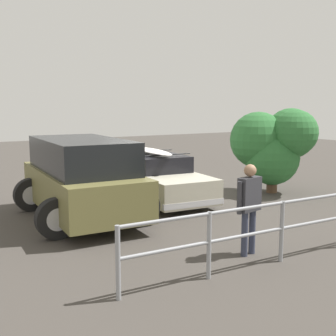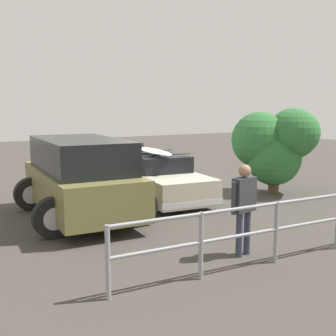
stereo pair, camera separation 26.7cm
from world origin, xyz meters
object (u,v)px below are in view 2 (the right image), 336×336
object	(u,v)px
suv_car	(80,177)
bush_near_left	(277,143)
sedan_car	(157,177)
person_bystander	(244,201)

from	to	relation	value
suv_car	bush_near_left	world-z (taller)	bush_near_left
suv_car	bush_near_left	size ratio (longest dim) A/B	1.78
sedan_car	bush_near_left	xyz separation A→B (m)	(-3.41, 1.25, 0.93)
person_bystander	sedan_car	bearing A→B (deg)	-101.69
suv_car	bush_near_left	distance (m)	6.01
suv_car	bush_near_left	xyz separation A→B (m)	(-5.97, 0.34, 0.57)
sedan_car	bush_near_left	bearing A→B (deg)	159.80
sedan_car	suv_car	world-z (taller)	suv_car
sedan_car	bush_near_left	size ratio (longest dim) A/B	1.76
suv_car	person_bystander	xyz separation A→B (m)	(-1.56, 3.93, 0.01)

